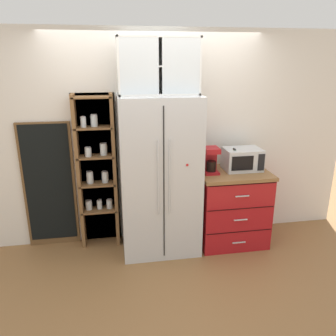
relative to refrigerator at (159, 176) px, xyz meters
name	(u,v)px	position (x,y,z in m)	size (l,w,h in m)	color
ground_plane	(160,247)	(0.00, -0.03, -0.92)	(10.66, 10.66, 0.00)	olive
wall_back_cream	(155,139)	(0.00, 0.37, 0.35)	(4.96, 0.10, 2.55)	silver
refrigerator	(159,176)	(0.00, 0.00, 0.00)	(0.89, 0.67, 1.84)	silver
pantry_shelf_column	(97,170)	(-0.71, 0.27, 0.03)	(0.49, 0.25, 1.85)	brown
counter_cabinet	(231,206)	(0.89, 0.01, -0.46)	(0.85, 0.66, 0.93)	#A8161C
microwave	(242,159)	(1.02, 0.05, 0.14)	(0.44, 0.33, 0.26)	silver
coffee_maker	(210,160)	(0.61, 0.01, 0.16)	(0.17, 0.20, 0.31)	#A8161C
mug_red	(232,167)	(0.90, 0.05, 0.05)	(0.12, 0.08, 0.09)	red
mug_sage	(232,166)	(0.90, 0.07, 0.05)	(0.12, 0.09, 0.09)	#8CA37F
bottle_green	(234,162)	(0.89, 0.00, 0.13)	(0.07, 0.07, 0.28)	#285B33
bottle_amber	(233,161)	(0.89, 0.03, 0.13)	(0.06, 0.06, 0.28)	brown
upper_cabinet	(158,66)	(0.00, 0.05, 1.21)	(0.86, 0.32, 0.59)	silver
chalkboard_menu	(49,186)	(-1.28, 0.30, -0.15)	(0.60, 0.04, 1.53)	brown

